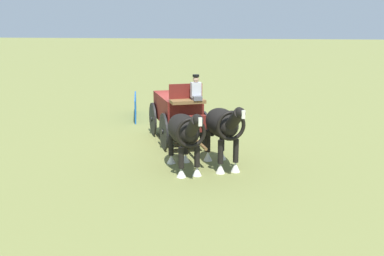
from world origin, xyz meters
name	(u,v)px	position (x,y,z in m)	size (l,w,h in m)	color
ground_plane	(177,140)	(0.00, 0.00, 0.00)	(220.00, 220.00, 0.00)	olive
show_wagon	(178,111)	(0.13, 0.06, 1.27)	(5.80, 3.11, 2.87)	maroon
draft_horse_near	(223,126)	(3.25, 2.07, 1.42)	(2.92, 1.68, 2.30)	black
draft_horse_off	(184,131)	(3.76, 0.87, 1.31)	(3.01, 1.72, 2.18)	black
sponsor_banner	(135,107)	(-4.18, -2.85, 0.55)	(3.20, 0.06, 1.10)	#1959B2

